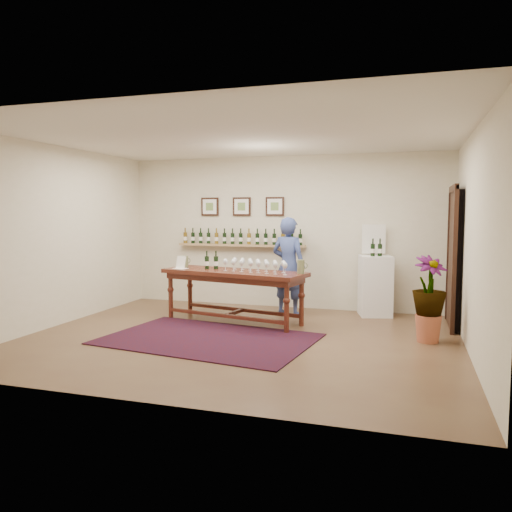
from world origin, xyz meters
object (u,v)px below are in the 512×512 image
(display_pedestal, at_px, (375,286))
(tasting_table, at_px, (234,278))
(person, at_px, (289,266))
(potted_plant, at_px, (429,299))

(display_pedestal, bearing_deg, tasting_table, -150.66)
(display_pedestal, relative_size, person, 0.61)
(potted_plant, bearing_deg, person, 151.65)
(tasting_table, xyz_separation_m, potted_plant, (2.96, -0.39, -0.11))
(tasting_table, relative_size, person, 1.46)
(tasting_table, distance_m, person, 1.09)
(tasting_table, relative_size, potted_plant, 2.41)
(potted_plant, bearing_deg, display_pedestal, 117.07)
(potted_plant, relative_size, person, 0.60)
(potted_plant, xyz_separation_m, person, (-2.25, 1.22, 0.25))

